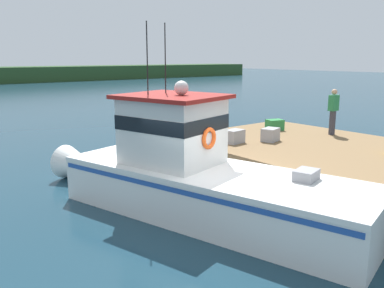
{
  "coord_description": "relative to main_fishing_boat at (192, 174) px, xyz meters",
  "views": [
    {
      "loc": [
        -6.15,
        -7.03,
        3.93
      ],
      "look_at": [
        1.2,
        2.2,
        1.4
      ],
      "focal_mm": 38.03,
      "sensor_mm": 36.0,
      "label": 1
    }
  ],
  "objects": [
    {
      "name": "dock",
      "position": [
        4.75,
        -0.75,
        0.07
      ],
      "size": [
        6.0,
        9.0,
        1.2
      ],
      "color": "#4C3D2D",
      "rests_on": "ground"
    },
    {
      "name": "crate_stack_mid_dock",
      "position": [
        4.05,
        0.93,
        0.41
      ],
      "size": [
        0.7,
        0.6,
        0.43
      ],
      "primitive_type": "cube",
      "rotation": [
        0.0,
        0.0,
        0.3
      ],
      "color": "#9E9EA3",
      "rests_on": "dock"
    },
    {
      "name": "main_fishing_boat",
      "position": [
        0.0,
        0.0,
        0.0
      ],
      "size": [
        4.56,
        9.93,
        4.8
      ],
      "color": "white",
      "rests_on": "ground"
    },
    {
      "name": "deckhand_by_the_boat",
      "position": [
        6.68,
        0.34,
        1.05
      ],
      "size": [
        0.36,
        0.22,
        1.63
      ],
      "color": "#383842",
      "rests_on": "dock"
    },
    {
      "name": "ground_plane",
      "position": [
        -0.05,
        -0.75,
        -1.01
      ],
      "size": [
        200.0,
        200.0,
        0.0
      ],
      "primitive_type": "plane",
      "color": "#193847"
    },
    {
      "name": "crate_single_far",
      "position": [
        2.91,
        1.46,
        0.41
      ],
      "size": [
        0.64,
        0.5,
        0.43
      ],
      "primitive_type": "cube",
      "rotation": [
        0.0,
        0.0,
        0.11
      ],
      "color": "#9E9EA3",
      "rests_on": "dock"
    },
    {
      "name": "crate_single_by_cleat",
      "position": [
        5.76,
        2.2,
        0.4
      ],
      "size": [
        0.71,
        0.6,
        0.41
      ],
      "primitive_type": "cube",
      "rotation": [
        0.0,
        0.0,
        -0.31
      ],
      "color": "#2D8442",
      "rests_on": "dock"
    },
    {
      "name": "mooring_buoy_outer",
      "position": [
        5.99,
        8.71,
        -0.84
      ],
      "size": [
        0.34,
        0.34,
        0.34
      ],
      "primitive_type": "sphere",
      "color": "#EA5B19",
      "rests_on": "ground"
    }
  ]
}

